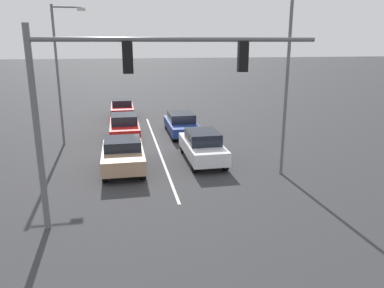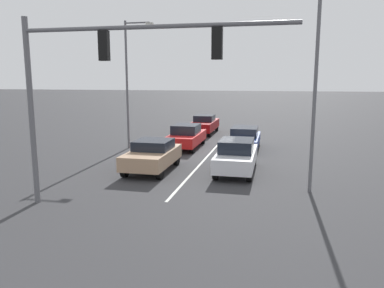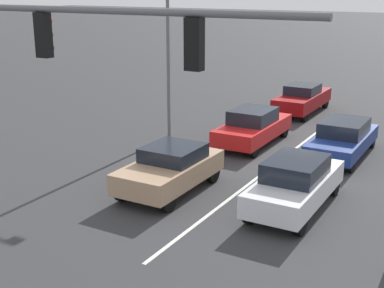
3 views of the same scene
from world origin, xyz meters
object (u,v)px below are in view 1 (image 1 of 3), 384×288
(car_white_leftlane_front, at_px, (202,146))
(traffic_signal_gantry, at_px, (123,84))
(car_red_midlane_second, at_px, (124,126))
(car_tan_midlane_front, at_px, (123,154))
(street_lamp_left_shoulder, at_px, (283,67))
(street_lamp_right_shoulder, at_px, (61,67))
(car_navy_leftlane_second, at_px, (181,123))
(car_maroon_midlane_third, at_px, (122,108))

(car_white_leftlane_front, distance_m, traffic_signal_gantry, 8.20)
(traffic_signal_gantry, bearing_deg, car_red_midlane_second, -90.37)
(car_tan_midlane_front, xyz_separation_m, street_lamp_left_shoulder, (-6.97, 1.95, 4.12))
(car_white_leftlane_front, distance_m, car_tan_midlane_front, 4.07)
(car_tan_midlane_front, height_order, car_red_midlane_second, car_red_midlane_second)
(car_white_leftlane_front, distance_m, street_lamp_right_shoulder, 9.47)
(car_red_midlane_second, xyz_separation_m, car_navy_leftlane_second, (-3.72, -0.27, -0.04))
(car_maroon_midlane_third, bearing_deg, car_red_midlane_second, 90.55)
(street_lamp_right_shoulder, bearing_deg, car_tan_midlane_front, 121.02)
(car_tan_midlane_front, bearing_deg, car_navy_leftlane_second, -120.77)
(traffic_signal_gantry, xyz_separation_m, street_lamp_left_shoulder, (-6.86, -3.50, 0.20))
(car_tan_midlane_front, height_order, street_lamp_left_shoulder, street_lamp_left_shoulder)
(car_tan_midlane_front, xyz_separation_m, car_maroon_midlane_third, (-0.12, -12.92, -0.00))
(car_white_leftlane_front, bearing_deg, car_red_midlane_second, -55.87)
(car_navy_leftlane_second, height_order, street_lamp_left_shoulder, street_lamp_left_shoulder)
(street_lamp_right_shoulder, bearing_deg, car_white_leftlane_front, 146.70)
(car_tan_midlane_front, bearing_deg, car_white_leftlane_front, -171.12)
(car_red_midlane_second, distance_m, traffic_signal_gantry, 12.37)
(car_white_leftlane_front, bearing_deg, car_tan_midlane_front, 8.88)
(car_maroon_midlane_third, height_order, street_lamp_right_shoulder, street_lamp_right_shoulder)
(car_tan_midlane_front, relative_size, car_maroon_midlane_third, 0.85)
(car_tan_midlane_front, xyz_separation_m, traffic_signal_gantry, (-0.11, 5.45, 3.91))
(car_navy_leftlane_second, bearing_deg, street_lamp_right_shoulder, 9.17)
(car_tan_midlane_front, relative_size, street_lamp_right_shoulder, 0.51)
(car_maroon_midlane_third, distance_m, street_lamp_right_shoulder, 9.07)
(traffic_signal_gantry, bearing_deg, street_lamp_left_shoulder, -152.97)
(traffic_signal_gantry, height_order, street_lamp_left_shoulder, street_lamp_left_shoulder)
(car_white_leftlane_front, relative_size, car_tan_midlane_front, 1.10)
(traffic_signal_gantry, height_order, street_lamp_right_shoulder, street_lamp_right_shoulder)
(car_red_midlane_second, relative_size, street_lamp_left_shoulder, 0.53)
(car_red_midlane_second, bearing_deg, car_navy_leftlane_second, -175.91)
(car_white_leftlane_front, relative_size, traffic_signal_gantry, 0.49)
(traffic_signal_gantry, xyz_separation_m, street_lamp_right_shoulder, (3.35, -10.85, -0.12))
(car_navy_leftlane_second, distance_m, car_maroon_midlane_third, 7.40)
(car_maroon_midlane_third, bearing_deg, traffic_signal_gantry, 89.96)
(car_maroon_midlane_third, bearing_deg, car_tan_midlane_front, 89.47)
(car_tan_midlane_front, height_order, car_navy_leftlane_second, car_tan_midlane_front)
(car_red_midlane_second, bearing_deg, street_lamp_right_shoulder, 14.51)
(car_white_leftlane_front, height_order, car_tan_midlane_front, car_white_leftlane_front)
(car_navy_leftlane_second, xyz_separation_m, street_lamp_right_shoulder, (7.15, 1.15, 3.85))
(street_lamp_right_shoulder, distance_m, street_lamp_left_shoulder, 12.59)
(car_white_leftlane_front, xyz_separation_m, car_tan_midlane_front, (4.02, 0.63, -0.03))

